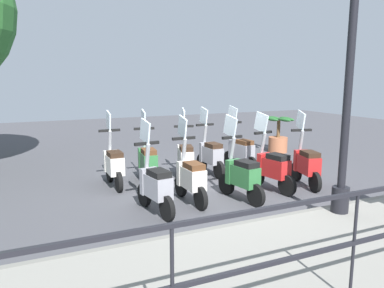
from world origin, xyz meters
TOP-DOWN VIEW (x-y plane):
  - ground_plane at (0.00, 0.00)m, footprint 28.00×28.00m
  - promenade_walkway at (-3.15, 0.00)m, footprint 2.20×20.00m
  - lamp_post_near at (-2.40, -0.83)m, footprint 0.26×0.90m
  - potted_palm at (2.48, -3.38)m, footprint 1.06×0.66m
  - scooter_near_0 at (-0.69, -1.65)m, footprint 1.21×0.52m
  - scooter_near_1 at (-0.65, -0.84)m, footprint 1.23×0.47m
  - scooter_near_2 at (-0.90, 0.03)m, footprint 1.23×0.45m
  - scooter_near_3 at (-0.65, 0.92)m, footprint 1.23×0.44m
  - scooter_near_4 at (-0.88, 1.66)m, footprint 1.23×0.45m
  - scooter_far_0 at (1.03, -1.15)m, footprint 1.23×0.44m
  - scooter_far_1 at (0.95, -0.30)m, footprint 1.23×0.44m
  - scooter_far_2 at (0.90, 0.34)m, footprint 1.20×0.54m
  - scooter_far_3 at (0.90, 1.21)m, footprint 1.23×0.44m
  - scooter_far_4 at (0.91, 1.93)m, footprint 1.23×0.44m

SIDE VIEW (x-z plane):
  - ground_plane at x=0.00m, z-range 0.00..0.00m
  - promenade_walkway at x=-3.15m, z-range 0.00..0.15m
  - potted_palm at x=2.48m, z-range -0.08..0.97m
  - scooter_near_0 at x=-0.69m, z-range -0.29..1.25m
  - scooter_near_1 at x=-0.65m, z-range -0.29..1.25m
  - scooter_near_2 at x=-0.90m, z-range -0.29..1.25m
  - scooter_near_3 at x=-0.65m, z-range -0.29..1.25m
  - scooter_near_4 at x=-0.88m, z-range -0.29..1.25m
  - scooter_far_0 at x=1.03m, z-range -0.29..1.25m
  - scooter_far_1 at x=0.95m, z-range -0.29..1.25m
  - scooter_far_2 at x=0.90m, z-range -0.29..1.25m
  - scooter_far_3 at x=0.90m, z-range -0.29..1.25m
  - scooter_far_4 at x=0.91m, z-range -0.29..1.25m
  - lamp_post_near at x=-2.40m, z-range -0.09..4.23m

